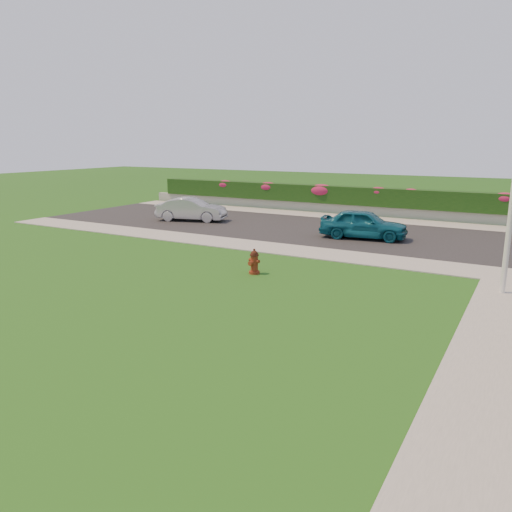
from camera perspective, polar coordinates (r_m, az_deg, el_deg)
The scene contains 16 objects.
ground at distance 12.65m, azimuth -8.30°, elevation -7.60°, with size 120.00×120.00×0.00m, color black.
street_far at distance 26.74m, azimuth 1.60°, elevation 3.47°, with size 26.00×8.00×0.04m, color black.
sidewalk_right at distance 8.52m, azimuth 24.15°, elevation -19.27°, with size 2.00×20.00×0.04m, color gray.
sidewalk_far at distance 23.08m, azimuth -6.45°, elevation 1.88°, with size 24.00×2.00×0.04m, color gray.
sidewalk_beyond at distance 29.83m, azimuth 13.00°, elevation 4.14°, with size 34.00×2.00×0.04m, color gray.
retaining_wall at distance 31.22m, azimuth 13.83°, elevation 4.99°, with size 34.00×0.40×0.60m, color gray.
hedge at distance 31.22m, azimuth 13.96°, elevation 6.56°, with size 32.00×0.90×1.10m, color black.
fire_hydrant at distance 16.97m, azimuth -0.21°, elevation -0.68°, with size 0.45×0.43×0.87m.
sedan_teal at distance 23.52m, azimuth 12.19°, elevation 3.60°, with size 1.59×3.95×1.35m, color #0D4F64.
sedan_silver at distance 28.52m, azimuth -7.39°, elevation 5.32°, with size 1.37×3.92×1.29m, color #A2A3A9.
flower_clump_a at distance 35.68m, azimuth -3.52°, elevation 8.14°, with size 1.26×0.81×0.63m, color #B01E47.
flower_clump_b at distance 33.94m, azimuth 1.39°, elevation 7.90°, with size 1.32×0.85×0.66m, color #B01E47.
flower_clump_c at distance 32.30m, azimuth 7.49°, elevation 7.45°, with size 1.57×1.01×0.79m, color #B01E47.
flower_clump_d at distance 31.11m, azimuth 13.80°, elevation 7.14°, with size 1.15×0.74×0.57m, color #B01E47.
flower_clump_e at distance 30.64m, azimuth 17.27°, elevation 6.89°, with size 1.03×0.66×0.52m, color #B01E47.
flower_clump_f at distance 29.99m, azimuth 26.57°, elevation 5.92°, with size 1.24×0.80×0.62m, color #B01E47.
Camera 1 is at (7.36, -9.30, 4.40)m, focal length 35.00 mm.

